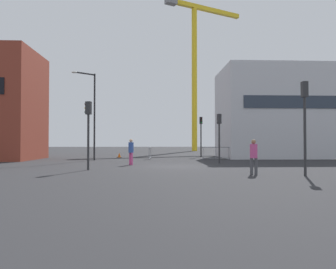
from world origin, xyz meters
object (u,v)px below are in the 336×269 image
at_px(traffic_light_corner, 219,130).
at_px(pedestrian_walking, 131,150).
at_px(traffic_light_near, 88,124).
at_px(traffic_light_crosswalk, 305,113).
at_px(construction_crane, 195,56).
at_px(streetlamp_tall, 92,108).
at_px(pedestrian_waiting, 254,154).
at_px(traffic_cone_by_barrier, 119,155).
at_px(traffic_light_island, 201,130).

distance_m(traffic_light_corner, pedestrian_walking, 6.46).
relative_size(traffic_light_near, traffic_light_crosswalk, 0.88).
xyz_separation_m(construction_crane, traffic_light_corner, (-2.34, -31.35, -13.69)).
bearing_deg(streetlamp_tall, traffic_light_near, -80.17).
distance_m(construction_crane, traffic_light_crosswalk, 42.10).
relative_size(traffic_light_corner, pedestrian_waiting, 2.15).
xyz_separation_m(traffic_light_corner, pedestrian_waiting, (-0.01, -8.01, -1.44)).
bearing_deg(traffic_light_corner, traffic_light_near, -147.88).
distance_m(traffic_light_near, pedestrian_waiting, 8.83).
relative_size(traffic_light_crosswalk, pedestrian_walking, 2.48).
height_order(traffic_light_near, traffic_light_crosswalk, traffic_light_crosswalk).
xyz_separation_m(traffic_light_corner, traffic_light_crosswalk, (2.14, -8.61, 0.44)).
relative_size(pedestrian_walking, traffic_cone_by_barrier, 3.68).
bearing_deg(construction_crane, streetlamp_tall, -114.00).
height_order(streetlamp_tall, pedestrian_waiting, streetlamp_tall).
distance_m(pedestrian_walking, pedestrian_waiting, 9.07).
height_order(construction_crane, pedestrian_walking, construction_crane).
xyz_separation_m(streetlamp_tall, pedestrian_waiting, (9.80, -12.10, -3.35)).
xyz_separation_m(traffic_light_crosswalk, pedestrian_waiting, (-2.15, 0.60, -1.89)).
distance_m(construction_crane, traffic_light_island, 25.67).
bearing_deg(traffic_light_island, pedestrian_walking, -119.78).
bearing_deg(traffic_light_corner, streetlamp_tall, 157.40).
xyz_separation_m(construction_crane, traffic_light_near, (-10.54, -36.51, -13.56)).
height_order(traffic_light_island, traffic_light_crosswalk, traffic_light_crosswalk).
bearing_deg(pedestrian_walking, traffic_light_crosswalk, -41.15).
xyz_separation_m(traffic_light_island, pedestrian_waiting, (-0.09, -17.57, -1.76)).
bearing_deg(pedestrian_waiting, pedestrian_walking, 132.75).
distance_m(traffic_light_corner, traffic_cone_by_barrier, 12.01).
distance_m(streetlamp_tall, traffic_light_near, 9.54).
distance_m(traffic_light_near, traffic_cone_by_barrier, 14.02).
xyz_separation_m(traffic_light_near, pedestrian_waiting, (8.20, -2.86, -1.57)).
height_order(traffic_light_near, traffic_cone_by_barrier, traffic_light_near).
distance_m(construction_crane, streetlamp_tall, 32.09).
relative_size(streetlamp_tall, traffic_cone_by_barrier, 15.48).
height_order(streetlamp_tall, pedestrian_walking, streetlamp_tall).
bearing_deg(construction_crane, traffic_light_crosswalk, -90.28).
bearing_deg(traffic_cone_by_barrier, pedestrian_waiting, -64.39).
bearing_deg(traffic_light_corner, traffic_light_island, 89.51).
relative_size(traffic_light_corner, traffic_light_near, 0.95).
relative_size(traffic_light_island, traffic_cone_by_barrier, 8.67).
height_order(pedestrian_waiting, traffic_cone_by_barrier, pedestrian_waiting).
bearing_deg(streetlamp_tall, traffic_light_corner, -22.60).
xyz_separation_m(traffic_light_crosswalk, traffic_cone_by_barrier, (-10.15, 17.29, -2.62)).
bearing_deg(streetlamp_tall, traffic_cone_by_barrier, 68.63).
relative_size(streetlamp_tall, traffic_light_crosswalk, 1.70).
xyz_separation_m(construction_crane, pedestrian_walking, (-8.50, -32.71, -15.08)).
bearing_deg(streetlamp_tall, pedestrian_walking, -56.16).
bearing_deg(traffic_cone_by_barrier, traffic_light_crosswalk, -59.59).
relative_size(traffic_light_corner, traffic_cone_by_barrier, 7.56).
bearing_deg(streetlamp_tall, construction_crane, 66.00).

